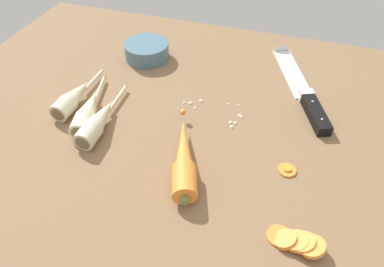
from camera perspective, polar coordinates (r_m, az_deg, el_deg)
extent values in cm
cube|color=brown|center=(70.81, 0.50, -0.98)|extent=(120.00, 90.00, 4.00)
cube|color=silver|center=(88.72, 15.93, 9.51)|extent=(11.67, 20.17, 0.50)
cone|color=silver|center=(97.66, 14.08, 13.24)|extent=(4.80, 4.28, 3.96)
cube|color=silver|center=(80.71, 17.99, 5.96)|extent=(3.48, 2.97, 2.20)
cube|color=black|center=(76.10, 19.45, 2.94)|extent=(6.77, 11.24, 2.20)
sphere|color=silver|center=(77.40, 18.98, 4.91)|extent=(0.50, 0.50, 0.50)
sphere|color=silver|center=(73.51, 20.33, 2.16)|extent=(0.50, 0.50, 0.50)
cylinder|color=orange|center=(58.38, -1.23, -7.83)|extent=(6.07, 7.31, 4.20)
cone|color=orange|center=(63.32, -1.35, -2.50)|extent=(8.83, 15.48, 3.99)
sphere|color=orange|center=(70.78, -1.48, 3.48)|extent=(1.20, 1.20, 1.20)
cylinder|color=#5B7F3D|center=(56.14, -1.16, -10.80)|extent=(1.47, 1.35, 1.20)
cylinder|color=beige|center=(71.27, -17.39, 1.32)|extent=(5.03, 5.47, 4.00)
cone|color=beige|center=(75.82, -16.08, 4.58)|extent=(5.74, 8.89, 3.80)
cylinder|color=beige|center=(81.25, -14.77, 7.03)|extent=(2.91, 8.76, 0.70)
cylinder|color=brown|center=(69.71, -17.90, 0.04)|extent=(2.79, 0.99, 2.80)
cylinder|color=beige|center=(76.49, -20.12, 3.86)|extent=(4.03, 4.25, 4.00)
cone|color=beige|center=(80.03, -17.88, 6.45)|extent=(3.86, 7.54, 3.80)
cylinder|color=beige|center=(84.43, -15.65, 8.37)|extent=(0.76, 8.13, 0.70)
cylinder|color=brown|center=(75.29, -20.98, 2.86)|extent=(2.80, 0.32, 2.80)
cylinder|color=beige|center=(68.80, -16.48, -0.25)|extent=(4.16, 4.69, 4.00)
cone|color=beige|center=(72.69, -14.20, 3.08)|extent=(4.09, 8.22, 3.80)
cylinder|color=beige|center=(77.55, -12.00, 5.60)|extent=(1.02, 8.77, 0.70)
cylinder|color=brown|center=(67.49, -17.36, -1.54)|extent=(2.81, 0.40, 2.80)
cylinder|color=orange|center=(56.39, 13.95, -15.73)|extent=(3.74, 3.74, 0.70)
cylinder|color=orange|center=(55.98, 14.87, -16.24)|extent=(3.61, 3.56, 2.39)
cylinder|color=orange|center=(55.97, 16.59, -16.37)|extent=(3.83, 3.78, 2.27)
cylinder|color=orange|center=(55.82, 17.55, -16.49)|extent=(3.85, 3.80, 2.36)
cylinder|color=orange|center=(55.60, 18.90, -16.92)|extent=(3.98, 3.91, 2.07)
cylinder|color=orange|center=(64.58, 15.18, -5.64)|extent=(3.20, 3.20, 0.70)
cylinder|color=#FF9E2B|center=(64.39, 15.22, -5.48)|extent=(1.35, 1.35, 0.16)
cylinder|color=slate|center=(91.18, -7.34, 13.19)|extent=(11.00, 11.00, 4.00)
cylinder|color=#3E5C6C|center=(90.94, -7.37, 13.45)|extent=(8.80, 8.80, 2.80)
sphere|color=silver|center=(71.59, 7.03, 1.84)|extent=(0.78, 0.78, 0.78)
sphere|color=silver|center=(70.72, 6.47, 1.24)|extent=(0.73, 0.73, 0.73)
sphere|color=silver|center=(73.26, 8.07, 2.81)|extent=(0.67, 0.67, 0.67)
sphere|color=silver|center=(75.97, -0.25, 5.14)|extent=(0.87, 0.87, 0.87)
sphere|color=silver|center=(76.19, -1.27, 5.13)|extent=(0.61, 0.61, 0.61)
sphere|color=silver|center=(74.59, -2.28, 4.04)|extent=(0.45, 0.45, 0.45)
sphere|color=silver|center=(73.43, -1.70, 3.37)|extent=(0.57, 0.57, 0.57)
sphere|color=silver|center=(76.60, 1.44, 5.48)|extent=(0.84, 0.84, 0.84)
sphere|color=silver|center=(73.48, 7.77, 3.09)|extent=(0.85, 0.85, 0.85)
sphere|color=silver|center=(76.30, 7.62, 4.68)|extent=(0.43, 0.43, 0.43)
sphere|color=silver|center=(74.76, 0.51, 4.27)|extent=(0.61, 0.61, 0.61)
sphere|color=silver|center=(76.20, 5.94, 4.84)|extent=(0.53, 0.53, 0.53)
sphere|color=silver|center=(71.70, 6.30, 1.98)|extent=(0.75, 0.75, 0.75)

